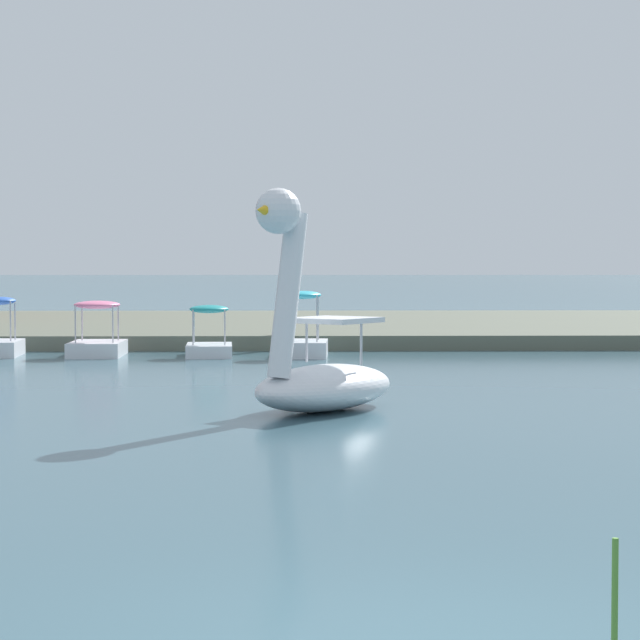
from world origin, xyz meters
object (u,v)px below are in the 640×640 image
(swan_boat, at_px, (318,363))
(pedal_boat_cyan, at_px, (303,338))
(pedal_boat_blue, at_px, (0,340))
(person_on_path, at_px, (289,300))
(pedal_boat_pink, at_px, (97,338))
(pedal_boat_teal, at_px, (209,340))

(swan_boat, distance_m, pedal_boat_cyan, 11.45)
(pedal_boat_blue, bearing_deg, person_on_path, 18.81)
(swan_boat, bearing_deg, pedal_boat_blue, 122.74)
(pedal_boat_pink, distance_m, person_on_path, 5.44)
(pedal_boat_pink, relative_size, person_on_path, 1.25)
(pedal_boat_teal, bearing_deg, pedal_boat_cyan, -3.37)
(pedal_boat_blue, bearing_deg, pedal_boat_cyan, -2.82)
(pedal_boat_blue, bearing_deg, pedal_boat_pink, -1.41)
(pedal_boat_teal, height_order, pedal_boat_pink, pedal_boat_pink)
(pedal_boat_blue, bearing_deg, pedal_boat_teal, -2.57)
(swan_boat, xyz_separation_m, pedal_boat_blue, (-7.60, 11.81, -0.35))
(pedal_boat_teal, bearing_deg, person_on_path, 53.49)
(pedal_boat_teal, distance_m, pedal_boat_pink, 2.78)
(swan_boat, height_order, pedal_boat_teal, swan_boat)
(pedal_boat_blue, bearing_deg, swan_boat, -57.26)
(pedal_boat_teal, bearing_deg, pedal_boat_pink, 176.43)
(swan_boat, relative_size, pedal_boat_teal, 1.75)
(pedal_boat_teal, bearing_deg, swan_boat, -78.22)
(person_on_path, bearing_deg, pedal_boat_cyan, -83.04)
(pedal_boat_cyan, relative_size, pedal_boat_teal, 1.03)
(pedal_boat_pink, bearing_deg, person_on_path, 27.70)
(swan_boat, xyz_separation_m, pedal_boat_teal, (-2.41, 11.58, -0.33))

